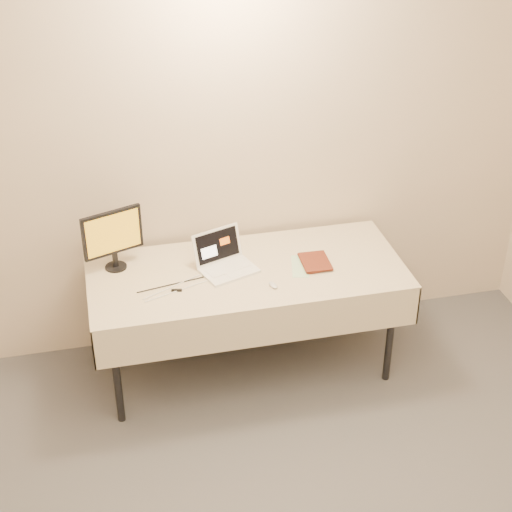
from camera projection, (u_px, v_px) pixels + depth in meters
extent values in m
cube|color=beige|center=(230.00, 144.00, 4.67)|extent=(4.00, 0.10, 2.70)
cylinder|color=black|center=(117.00, 374.00, 4.41)|extent=(0.04, 0.04, 0.69)
cylinder|color=black|center=(390.00, 334.00, 4.73)|extent=(0.04, 0.04, 0.69)
cylinder|color=black|center=(109.00, 314.00, 4.90)|extent=(0.04, 0.04, 0.69)
cylinder|color=black|center=(358.00, 282.00, 5.22)|extent=(0.04, 0.04, 0.69)
cube|color=gray|center=(247.00, 274.00, 4.62)|extent=(1.80, 0.75, 0.04)
cube|color=beige|center=(247.00, 271.00, 4.61)|extent=(1.86, 0.81, 0.01)
cube|color=beige|center=(263.00, 328.00, 4.34)|extent=(1.86, 0.01, 0.25)
cube|color=beige|center=(233.00, 255.00, 5.01)|extent=(1.86, 0.01, 0.25)
cube|color=beige|center=(90.00, 309.00, 4.50)|extent=(0.01, 0.81, 0.25)
cube|color=beige|center=(393.00, 270.00, 4.86)|extent=(0.01, 0.81, 0.25)
cube|color=white|center=(229.00, 271.00, 4.59)|extent=(0.36, 0.31, 0.02)
cube|color=white|center=(217.00, 245.00, 4.63)|extent=(0.31, 0.17, 0.20)
cube|color=black|center=(217.00, 245.00, 4.63)|extent=(0.27, 0.14, 0.17)
cylinder|color=black|center=(116.00, 267.00, 4.63)|extent=(0.16, 0.16, 0.01)
cube|color=black|center=(115.00, 259.00, 4.60)|extent=(0.03, 0.03, 0.09)
cube|color=black|center=(112.00, 232.00, 4.51)|extent=(0.35, 0.14, 0.27)
cube|color=gold|center=(112.00, 232.00, 4.51)|extent=(0.31, 0.11, 0.24)
imported|color=#9A341C|center=(302.00, 249.00, 4.60)|extent=(0.17, 0.03, 0.22)
cube|color=black|center=(208.00, 244.00, 4.82)|extent=(0.12, 0.07, 0.05)
cube|color=#FF0C1A|center=(209.00, 245.00, 4.80)|extent=(0.08, 0.02, 0.02)
ellipsoid|color=silver|center=(273.00, 285.00, 4.45)|extent=(0.06, 0.08, 0.02)
cube|color=#B1DEB2|center=(300.00, 266.00, 4.64)|extent=(0.15, 0.26, 0.00)
cube|color=black|center=(177.00, 290.00, 4.42)|extent=(0.06, 0.03, 0.01)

